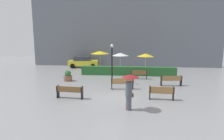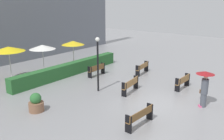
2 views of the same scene
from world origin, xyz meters
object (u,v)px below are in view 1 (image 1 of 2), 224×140
Objects in this scene: pedestrian_with_umbrella at (130,87)px; lamp_post at (112,60)px; bench_near_right at (162,92)px; patio_umbrella_white at (120,54)px; bench_back_row at (139,74)px; bench_far_right at (171,80)px; patio_umbrella_yellow_far at (146,55)px; patio_umbrella_yellow at (100,52)px; bench_mid_center at (122,83)px; parked_car at (83,62)px; planter_pot at (68,76)px; bench_near_left at (70,91)px.

lamp_post is (-1.69, 6.30, 0.87)m from pedestrian_with_umbrella.
bench_near_right is 5.97m from lamp_post.
patio_umbrella_white reaches higher than bench_near_right.
bench_back_row is 3.81m from lamp_post.
bench_far_right is 0.80× the size of patio_umbrella_yellow_far.
patio_umbrella_yellow is 1.08× the size of patio_umbrella_white.
bench_mid_center is 1.10× the size of bench_back_row.
lamp_post is at bearing -61.13° from parked_car.
patio_umbrella_yellow is at bearing 169.43° from patio_umbrella_white.
planter_pot is 0.29× the size of lamp_post.
pedestrian_with_umbrella reaches higher than planter_pot.
patio_umbrella_yellow is at bearing 137.34° from bench_far_right.
patio_umbrella_yellow is 5.70m from patio_umbrella_yellow_far.
planter_pot is at bearing -109.80° from patio_umbrella_yellow.
patio_umbrella_yellow_far is at bearing 61.06° from bench_near_left.
pedestrian_with_umbrella is 0.57× the size of lamp_post.
planter_pot is 0.24× the size of parked_car.
patio_umbrella_white reaches higher than bench_back_row.
bench_back_row is at bearing -103.89° from patio_umbrella_yellow_far.
bench_back_row is 6.69m from patio_umbrella_yellow.
patio_umbrella_yellow_far is at bearing 81.99° from pedestrian_with_umbrella.
parked_car reaches higher than bench_mid_center.
bench_far_right is at bearing -73.21° from patio_umbrella_yellow_far.
bench_mid_center is 4.43m from bench_back_row.
pedestrian_with_umbrella reaches higher than bench_mid_center.
patio_umbrella_white is at bearing -10.57° from patio_umbrella_yellow.
bench_mid_center is at bearing -68.73° from patio_umbrella_yellow.
parked_car reaches higher than bench_near_right.
parked_car is at bearing 148.70° from patio_umbrella_white.
bench_far_right is 5.50m from lamp_post.
bench_near_left is at bearing -118.94° from patio_umbrella_yellow_far.
patio_umbrella_white is at bearing 86.73° from lamp_post.
patio_umbrella_white is (-3.44, 10.40, 1.67)m from bench_near_right.
patio_umbrella_yellow is 2.65m from patio_umbrella_white.
parked_car is at bearing 137.11° from bench_back_row.
parked_car is at bearing 135.77° from patio_umbrella_yellow.
pedestrian_with_umbrella is 0.47× the size of parked_car.
patio_umbrella_yellow reaches higher than bench_far_right.
bench_near_right is 9.56m from planter_pot.
bench_near_right is 16.51m from parked_car.
patio_umbrella_yellow_far reaches higher than pedestrian_with_umbrella.
bench_back_row is 1.61× the size of planter_pot.
bench_near_right is 0.99× the size of bench_back_row.
bench_back_row is 0.38× the size of parked_car.
bench_near_right is 6.21m from bench_near_left.
patio_umbrella_yellow_far reaches higher than parked_car.
bench_back_row reaches higher than bench_far_right.
bench_back_row is (4.92, 6.97, 0.02)m from bench_near_left.
planter_pot reaches higher than bench_near_left.
pedestrian_with_umbrella is at bearing -48.76° from planter_pot.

